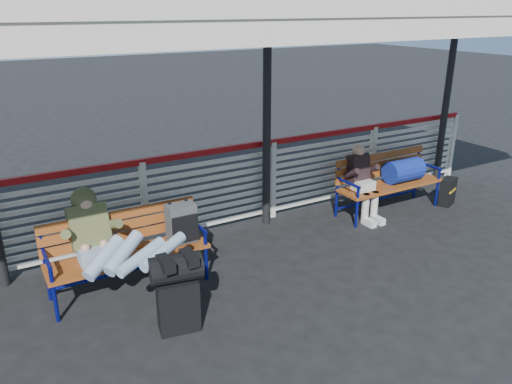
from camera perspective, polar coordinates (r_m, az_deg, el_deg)
ground at (r=5.50m, az=-5.70°, el=-13.77°), size 60.00×60.00×0.00m
fence at (r=6.79m, az=-12.60°, el=-0.97°), size 12.08×0.08×1.24m
canopy at (r=5.36m, az=-11.02°, el=19.64°), size 12.60×3.60×3.16m
luggage_stack at (r=5.08m, az=-8.99°, el=-10.97°), size 0.55×0.37×0.84m
bench_left at (r=5.89m, az=-12.68°, el=-5.06°), size 1.80×0.56×0.94m
bench_right at (r=8.18m, az=15.70°, el=2.05°), size 1.80×0.56×0.92m
traveler_man at (r=5.46m, az=-15.20°, el=-6.13°), size 0.94×1.64×0.77m
companion_person at (r=7.72m, az=12.10°, el=1.21°), size 0.32×0.66×1.15m
suitcase_side at (r=8.78m, az=21.06°, el=0.04°), size 0.37×0.31×0.45m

